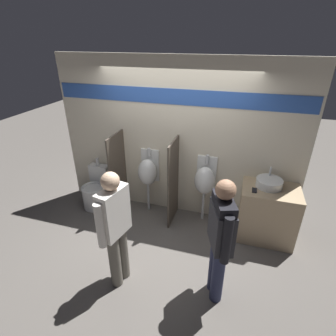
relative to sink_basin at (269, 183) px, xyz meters
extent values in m
plane|color=#5B5651|center=(-1.55, -0.32, -0.95)|extent=(16.00, 16.00, 0.00)
cube|color=beige|center=(-1.55, 0.28, 0.40)|extent=(4.15, 0.06, 2.70)
cube|color=#2D56AD|center=(-1.55, 0.24, 1.14)|extent=(4.07, 0.01, 0.24)
cube|color=tan|center=(0.05, -0.06, -0.51)|extent=(0.85, 0.62, 0.89)
cylinder|color=silver|center=(0.00, 0.00, 0.00)|extent=(0.39, 0.39, 0.12)
cylinder|color=silver|center=(0.00, 0.14, 0.13)|extent=(0.03, 0.03, 0.14)
cube|color=black|center=(-0.21, -0.19, -0.06)|extent=(0.07, 0.14, 0.01)
cube|color=#4C4238|center=(-2.51, -0.05, -0.21)|extent=(0.03, 0.59, 1.48)
cube|color=#4C4238|center=(-1.49, -0.05, -0.21)|extent=(0.03, 0.59, 1.48)
cylinder|color=silver|center=(-2.00, 0.09, -0.67)|extent=(0.04, 0.04, 0.56)
ellipsoid|color=silver|center=(-2.00, 0.09, -0.16)|extent=(0.35, 0.30, 0.49)
cube|color=silver|center=(-2.00, 0.23, -0.09)|extent=(0.33, 0.02, 0.61)
cylinder|color=silver|center=(-2.00, 0.20, 0.17)|extent=(0.06, 0.06, 0.16)
cylinder|color=silver|center=(-0.98, 0.09, -0.67)|extent=(0.04, 0.04, 0.56)
ellipsoid|color=silver|center=(-0.98, 0.09, -0.16)|extent=(0.35, 0.30, 0.49)
cube|color=silver|center=(-0.98, 0.23, -0.09)|extent=(0.33, 0.02, 0.61)
cylinder|color=silver|center=(-0.98, 0.20, 0.17)|extent=(0.06, 0.06, 0.16)
cylinder|color=silver|center=(-3.02, -0.14, -0.74)|extent=(0.41, 0.41, 0.41)
torus|color=silver|center=(-3.02, -0.14, -0.53)|extent=(0.42, 0.42, 0.04)
cube|color=silver|center=(-3.02, 0.16, -0.37)|extent=(0.37, 0.16, 0.33)
cylinder|color=silver|center=(-3.02, 0.14, -0.12)|extent=(0.06, 0.06, 0.14)
cylinder|color=#282D4C|center=(-0.54, -1.45, -0.55)|extent=(0.15, 0.15, 0.80)
cylinder|color=#282D4C|center=(-0.59, -1.30, -0.55)|extent=(0.15, 0.15, 0.80)
cube|color=black|center=(-0.57, -1.37, 0.16)|extent=(0.31, 0.45, 0.63)
cube|color=#2D2D33|center=(-0.57, -1.37, 0.11)|extent=(0.34, 0.48, 0.50)
cylinder|color=black|center=(-0.49, -1.59, 0.13)|extent=(0.10, 0.10, 0.58)
cylinder|color=black|center=(-0.65, -1.15, 0.13)|extent=(0.10, 0.10, 0.58)
sphere|color=#A87A5B|center=(-0.57, -1.37, 0.59)|extent=(0.22, 0.22, 0.22)
cylinder|color=#666056|center=(-1.81, -1.60, -0.56)|extent=(0.15, 0.15, 0.79)
cylinder|color=#666056|center=(-1.78, -1.44, -0.56)|extent=(0.15, 0.15, 0.79)
cube|color=silver|center=(-1.80, -1.52, 0.15)|extent=(0.26, 0.44, 0.62)
cylinder|color=silver|center=(-1.85, -1.75, 0.12)|extent=(0.10, 0.10, 0.57)
cylinder|color=silver|center=(-1.75, -1.29, 0.12)|extent=(0.10, 0.10, 0.57)
sphere|color=beige|center=(-1.80, -1.52, 0.56)|extent=(0.21, 0.21, 0.21)
camera|label=1|loc=(-0.47, -3.71, 1.98)|focal=28.00mm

